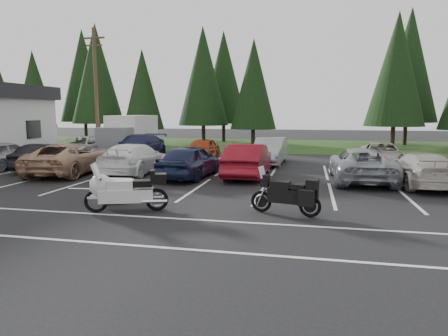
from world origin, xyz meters
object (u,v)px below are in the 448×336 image
car_near_5 (248,160)px  cargo_trailer (111,190)px  car_near_2 (70,158)px  adventure_motorcycle (285,191)px  car_near_6 (361,165)px  car_far_0 (81,148)px  car_near_7 (421,169)px  car_near_0 (5,155)px  box_truck (127,136)px  car_far_4 (382,154)px  car_far_1 (138,147)px  utility_pole (96,90)px  car_near_3 (135,158)px  car_near_1 (48,157)px  car_near_4 (190,161)px  car_far_3 (270,151)px  touring_motorcycle (126,187)px  car_far_2 (202,150)px

car_near_5 → cargo_trailer: 7.47m
car_near_2 → adventure_motorcycle: 12.79m
car_near_6 → car_far_0: size_ratio=1.00×
car_near_5 → adventure_motorcycle: bearing=108.6°
car_far_0 → car_near_7: bearing=-17.9°
car_near_0 → cargo_trailer: 11.82m
box_truck → car_far_4: 17.35m
box_truck → cargo_trailer: (6.27, -14.32, -1.05)m
adventure_motorcycle → car_near_0: bearing=169.4°
car_near_2 → car_far_1: bearing=-102.3°
utility_pole → cargo_trailer: 16.67m
car_near_3 → cargo_trailer: 6.64m
box_truck → car_near_3: size_ratio=1.05×
car_near_1 → car_near_4: size_ratio=0.92×
car_far_3 → car_near_4: bearing=-115.5°
car_far_1 → adventure_motorcycle: car_far_1 is taller
car_near_3 → car_far_3: car_far_3 is taller
car_far_4 → cargo_trailer: 16.36m
car_far_0 → adventure_motorcycle: car_far_0 is taller
car_near_1 → touring_motorcycle: size_ratio=1.52×
cargo_trailer → car_far_0: bearing=120.3°
car_near_6 → car_near_7: car_near_6 is taller
touring_motorcycle → car_near_4: bearing=70.5°
utility_pole → car_far_3: bearing=-10.3°
car_near_4 → car_far_2: bearing=-74.6°
car_far_1 → car_far_2: (4.33, 0.10, -0.09)m
car_near_3 → cargo_trailer: size_ratio=3.05×
car_near_4 → car_far_3: (3.26, 5.87, -0.01)m
car_near_2 → box_truck: bearing=-88.2°
car_near_7 → car_near_1: bearing=-5.7°
box_truck → car_far_4: bearing=-7.1°
utility_pole → car_near_5: size_ratio=1.82×
car_far_1 → car_near_6: bearing=-23.8°
car_far_4 → car_near_3: bearing=-151.5°
car_near_7 → car_far_3: (-6.99, 5.97, 0.08)m
car_far_1 → cargo_trailer: bearing=-70.4°
car_near_2 → car_near_6: (14.26, 0.69, -0.03)m
car_near_3 → adventure_motorcycle: (8.06, -6.84, -0.03)m
car_near_3 → car_far_0: 8.33m
car_near_2 → car_far_4: 17.42m
car_near_2 → car_near_6: bearing=177.6°
car_near_4 → adventure_motorcycle: car_near_4 is taller
car_near_6 → car_far_4: size_ratio=1.11×
car_near_3 → cargo_trailer: bearing=107.3°
utility_pole → car_far_4: bearing=-4.9°
adventure_motorcycle → car_far_4: bearing=82.1°
car_far_1 → car_far_2: car_far_1 is taller
car_near_4 → car_near_6: car_near_4 is taller
car_near_0 → car_near_6: (18.93, -0.24, -0.02)m
car_far_2 → car_far_3: (4.46, -0.67, 0.06)m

